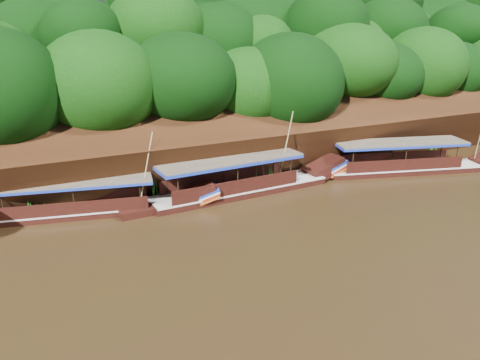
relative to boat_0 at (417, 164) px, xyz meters
The scene contains 6 objects.
ground 15.27m from the boat_0, 155.45° to the right, with size 160.00×160.00×0.00m, color black.
riverbank 21.52m from the boat_0, 130.28° to the left, with size 120.00×30.06×19.40m.
boat_0 is the anchor object (origin of this frame).
boat_1 14.05m from the boat_0, behind, with size 15.21×3.14×6.04m.
boat_2 24.06m from the boat_0, behind, with size 13.94×4.76×5.28m.
reeds 17.72m from the boat_0, 169.47° to the left, with size 48.77×2.55×2.14m.
Camera 1 is at (-14.29, -19.06, 11.12)m, focal length 35.00 mm.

